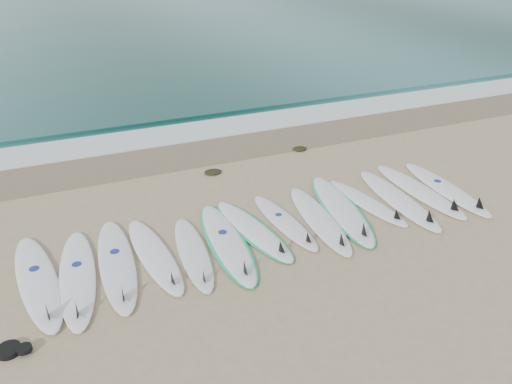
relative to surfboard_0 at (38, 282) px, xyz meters
name	(u,v)px	position (x,y,z in m)	size (l,w,h in m)	color
ground	(272,231)	(4.08, 0.04, -0.06)	(120.00, 120.00, 0.00)	tan
ocean	(85,7)	(4.08, 32.54, -0.05)	(120.00, 55.00, 0.03)	#205755
wet_sand_band	(205,151)	(4.08, 4.14, -0.06)	(120.00, 1.80, 0.01)	#75654D
foam_band	(190,132)	(4.08, 5.54, -0.04)	(120.00, 1.40, 0.04)	silver
wave_crest	(176,114)	(4.08, 7.04, -0.01)	(120.00, 1.00, 0.10)	#205755
surfboard_0	(38,282)	(0.00, 0.00, 0.00)	(0.94, 2.87, 0.36)	white
surfboard_1	(77,278)	(0.58, -0.13, 0.00)	(0.78, 2.81, 0.35)	white
surfboard_2	(117,265)	(1.23, -0.01, 0.00)	(0.73, 2.85, 0.36)	white
surfboard_3	(155,256)	(1.87, -0.01, -0.01)	(0.78, 2.59, 0.33)	white
surfboard_4	(194,254)	(2.50, -0.19, -0.01)	(0.69, 2.41, 0.30)	white
surfboard_5	(228,243)	(3.15, -0.10, -0.01)	(0.83, 2.83, 0.36)	white
surfboard_6	(254,230)	(3.74, 0.11, -0.01)	(1.03, 2.59, 0.32)	white
surfboard_7	(286,223)	(4.42, 0.12, -0.01)	(0.65, 2.32, 0.29)	white
surfboard_8	(320,220)	(5.06, -0.07, 0.00)	(0.83, 2.73, 0.34)	white
surfboard_9	(342,209)	(5.67, 0.14, -0.01)	(1.19, 3.01, 0.37)	white
surfboard_10	(368,203)	(6.30, 0.16, -0.01)	(0.81, 2.33, 0.29)	white
surfboard_11	(400,200)	(6.96, 0.00, 0.00)	(0.75, 2.84, 0.36)	white
surfboard_12	(421,191)	(7.62, 0.15, 0.00)	(0.66, 2.78, 0.35)	white
surfboard_13	(448,189)	(8.21, 0.01, 0.00)	(0.69, 2.75, 0.35)	white
seaweed_near	(213,172)	(3.84, 2.82, -0.02)	(0.41, 0.32, 0.08)	black
seaweed_far	(299,149)	(6.32, 3.27, -0.03)	(0.38, 0.30, 0.07)	black
leash_coil	(12,350)	(-0.36, -1.39, -0.01)	(0.46, 0.36, 0.11)	black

